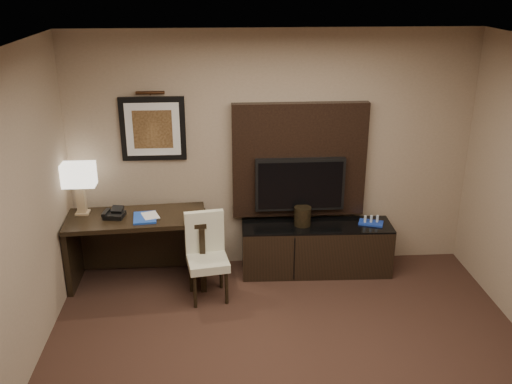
{
  "coord_description": "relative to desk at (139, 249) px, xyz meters",
  "views": [
    {
      "loc": [
        -0.6,
        -3.58,
        3.23
      ],
      "look_at": [
        -0.23,
        1.8,
        1.15
      ],
      "focal_mm": 40.0,
      "sensor_mm": 36.0,
      "label": 1
    }
  ],
  "objects": [
    {
      "name": "table_lamp",
      "position": [
        -0.58,
        0.12,
        0.66
      ],
      "size": [
        0.36,
        0.27,
        0.52
      ],
      "primitive_type": null,
      "rotation": [
        0.0,
        0.0,
        0.3
      ],
      "color": "tan",
      "rests_on": "desk"
    },
    {
      "name": "ice_bucket",
      "position": [
        1.82,
        0.11,
        0.29
      ],
      "size": [
        0.23,
        0.23,
        0.21
      ],
      "primitive_type": "cylinder",
      "rotation": [
        0.0,
        0.0,
        0.25
      ],
      "color": "black",
      "rests_on": "credenza"
    },
    {
      "name": "blue_folder",
      "position": [
        0.1,
        -0.07,
        0.41
      ],
      "size": [
        0.27,
        0.34,
        0.02
      ],
      "primitive_type": "cube",
      "rotation": [
        0.0,
        0.0,
        0.11
      ],
      "color": "#1A42AC",
      "rests_on": "desk"
    },
    {
      "name": "desk_chair",
      "position": [
        0.76,
        -0.4,
        0.03
      ],
      "size": [
        0.48,
        0.53,
        0.85
      ],
      "primitive_type": null,
      "rotation": [
        0.0,
        0.0,
        0.16
      ],
      "color": "beige",
      "rests_on": "floor"
    },
    {
      "name": "tv_wall_panel",
      "position": [
        1.8,
        0.34,
        0.87
      ],
      "size": [
        1.5,
        0.12,
        1.3
      ],
      "primitive_type": "cube",
      "color": "black",
      "rests_on": "wall_back"
    },
    {
      "name": "desk",
      "position": [
        0.0,
        0.0,
        0.0
      ],
      "size": [
        1.52,
        0.73,
        0.79
      ],
      "primitive_type": "cube",
      "rotation": [
        0.0,
        0.0,
        0.07
      ],
      "color": "black",
      "rests_on": "floor"
    },
    {
      "name": "minibar_tray",
      "position": [
        2.6,
        0.09,
        0.23
      ],
      "size": [
        0.31,
        0.24,
        0.1
      ],
      "primitive_type": null,
      "rotation": [
        0.0,
        0.0,
        -0.34
      ],
      "color": "#1938A8",
      "rests_on": "credenza"
    },
    {
      "name": "artwork",
      "position": [
        0.2,
        0.38,
        1.25
      ],
      "size": [
        0.7,
        0.04,
        0.7
      ],
      "primitive_type": "cube",
      "color": "black",
      "rests_on": "wall_back"
    },
    {
      "name": "ceiling",
      "position": [
        1.5,
        -2.1,
        2.3
      ],
      "size": [
        4.5,
        5.0,
        0.01
      ],
      "primitive_type": "cube",
      "color": "silver",
      "rests_on": "wall_back"
    },
    {
      "name": "desk_phone",
      "position": [
        -0.22,
        -0.01,
        0.45
      ],
      "size": [
        0.23,
        0.21,
        0.1
      ],
      "primitive_type": null,
      "rotation": [
        0.0,
        0.0,
        -0.16
      ],
      "color": "black",
      "rests_on": "desk"
    },
    {
      "name": "tv",
      "position": [
        1.8,
        0.24,
        0.62
      ],
      "size": [
        1.0,
        0.08,
        0.6
      ],
      "primitive_type": "cube",
      "color": "black",
      "rests_on": "tv_wall_panel"
    },
    {
      "name": "picture_light",
      "position": [
        0.2,
        0.34,
        1.65
      ],
      "size": [
        0.04,
        0.04,
        0.3
      ],
      "primitive_type": "cylinder",
      "color": "#3F2514",
      "rests_on": "wall_back"
    },
    {
      "name": "wall_back",
      "position": [
        1.5,
        0.4,
        0.95
      ],
      "size": [
        4.5,
        0.01,
        2.7
      ],
      "primitive_type": "cube",
      "color": "gray",
      "rests_on": "floor"
    },
    {
      "name": "credenza",
      "position": [
        1.99,
        0.1,
        -0.11
      ],
      "size": [
        1.7,
        0.52,
        0.58
      ],
      "primitive_type": "cube",
      "rotation": [
        0.0,
        0.0,
        -0.03
      ],
      "color": "black",
      "rests_on": "floor"
    },
    {
      "name": "book",
      "position": [
        0.08,
        -0.06,
        0.51
      ],
      "size": [
        0.16,
        0.07,
        0.22
      ],
      "primitive_type": "imported",
      "rotation": [
        0.0,
        0.0,
        0.34
      ],
      "color": "tan",
      "rests_on": "desk"
    }
  ]
}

